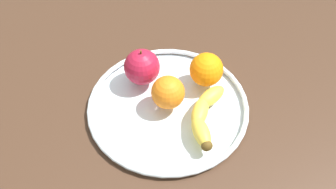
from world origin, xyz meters
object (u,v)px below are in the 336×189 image
(banana, at_px, (204,114))
(apple, at_px, (142,67))
(fruit_bowl, at_px, (168,105))
(orange_back_right, at_px, (169,92))
(orange_front_left, at_px, (206,70))

(banana, xyz_separation_m, apple, (-0.01, -0.18, 0.02))
(fruit_bowl, xyz_separation_m, orange_back_right, (-0.00, 0.00, 0.05))
(banana, distance_m, orange_back_right, 0.09)
(banana, xyz_separation_m, orange_back_right, (0.01, -0.09, 0.02))
(orange_front_left, relative_size, orange_back_right, 1.05)
(orange_back_right, bearing_deg, apple, -101.03)
(orange_front_left, distance_m, orange_back_right, 0.11)
(fruit_bowl, bearing_deg, orange_front_left, 165.09)
(orange_front_left, bearing_deg, orange_back_right, -15.17)
(fruit_bowl, height_order, banana, banana)
(apple, relative_size, orange_back_right, 1.23)
(banana, height_order, orange_front_left, orange_front_left)
(banana, height_order, apple, apple)
(orange_back_right, bearing_deg, fruit_bowl, -5.65)
(banana, bearing_deg, fruit_bowl, -103.83)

